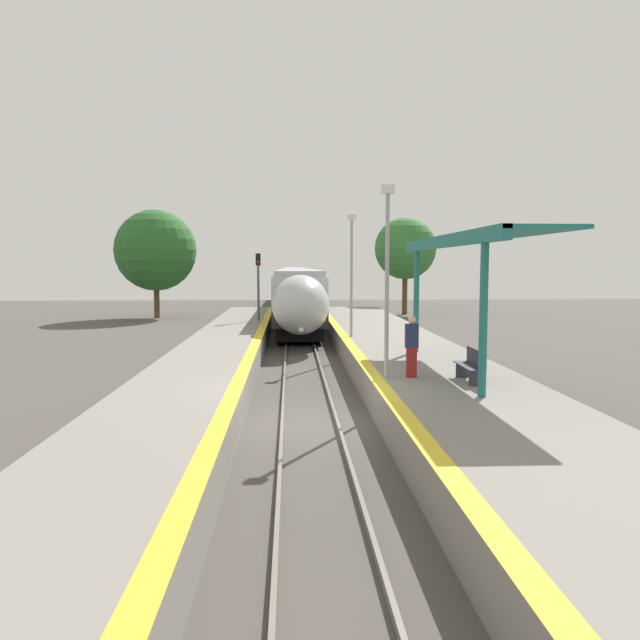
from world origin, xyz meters
TOP-DOWN VIEW (x-y plane):
  - ground_plane at (0.00, 0.00)m, footprint 120.00×120.00m
  - rail_left at (-0.72, 0.00)m, footprint 0.08×90.00m
  - rail_right at (0.72, 0.00)m, footprint 0.08×90.00m
  - train at (0.00, 46.98)m, footprint 2.92×70.21m
  - platform_right at (3.99, 0.00)m, footprint 4.52×64.00m
  - platform_left at (-3.36, 0.00)m, footprint 3.26×64.00m
  - platform_bench at (4.49, 0.59)m, footprint 0.44×1.71m
  - person_waiting at (2.95, 1.31)m, footprint 0.36×0.23m
  - railway_signal at (-2.34, 20.22)m, footprint 0.28×0.28m
  - lamppost_near at (2.24, 1.41)m, footprint 0.36×0.20m
  - lamppost_mid at (2.24, 11.63)m, footprint 0.36×0.20m
  - station_canopy at (4.71, 2.55)m, footprint 2.02×10.97m
  - background_tree_left at (-11.16, 34.25)m, footprint 6.44×6.44m
  - background_tree_right at (9.34, 36.86)m, footprint 5.25×5.25m

SIDE VIEW (x-z plane):
  - ground_plane at x=0.00m, z-range 0.00..0.00m
  - rail_left at x=-0.72m, z-range 0.00..0.15m
  - rail_right at x=0.72m, z-range 0.00..0.15m
  - platform_right at x=3.99m, z-range 0.00..1.00m
  - platform_left at x=-3.36m, z-range 0.00..1.00m
  - platform_bench at x=4.49m, z-range 1.03..1.92m
  - person_waiting at x=2.95m, z-range 1.04..2.80m
  - train at x=0.00m, z-range 0.28..4.19m
  - railway_signal at x=-2.34m, z-range 0.51..5.40m
  - lamppost_near at x=2.24m, z-range 1.39..6.82m
  - lamppost_mid at x=2.24m, z-range 1.39..6.82m
  - station_canopy at x=4.71m, z-range 2.76..6.84m
  - background_tree_left at x=-11.16m, z-range 1.08..9.69m
  - background_tree_right at x=9.34m, z-range 1.49..9.75m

